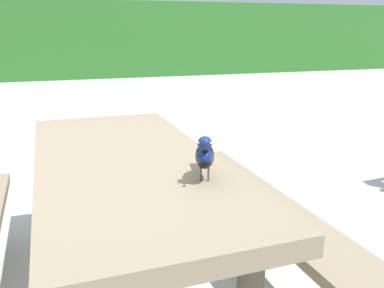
% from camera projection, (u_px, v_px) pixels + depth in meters
% --- Properties ---
extents(hedge_wall, '(28.00, 1.78, 2.00)m').
position_uv_depth(hedge_wall, '(59.00, 40.00, 11.14)').
color(hedge_wall, '#2D6B28').
rests_on(hedge_wall, ground).
extents(picnic_table_foreground, '(1.72, 1.82, 0.74)m').
position_uv_depth(picnic_table_foreground, '(127.00, 195.00, 1.87)').
color(picnic_table_foreground, '#84725B').
rests_on(picnic_table_foreground, ground).
extents(bird_grackle, '(0.14, 0.28, 0.18)m').
position_uv_depth(bird_grackle, '(205.00, 155.00, 1.50)').
color(bird_grackle, black).
rests_on(bird_grackle, picnic_table_foreground).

